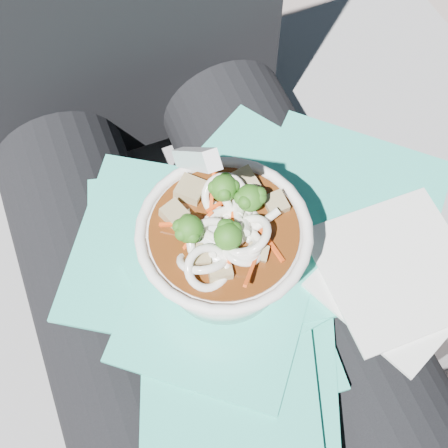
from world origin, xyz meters
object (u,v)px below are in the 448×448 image
object	(u,v)px
lap	(212,299)
person_body	(181,215)
stone_ledge	(181,290)
udon_bowl	(224,245)
plastic_bag	(241,278)

from	to	relation	value
lap	person_body	bearing A→B (deg)	90.00
person_body	lap	bearing A→B (deg)	-90.00
stone_ledge	udon_bowl	distance (m)	0.48
udon_bowl	lap	bearing A→B (deg)	114.90
lap	stone_ledge	bearing A→B (deg)	90.00
lap	person_body	xyz separation A→B (m)	(0.00, 0.09, 0.02)
lap	plastic_bag	bearing A→B (deg)	-48.70
lap	person_body	size ratio (longest dim) A/B	0.47
stone_ledge	udon_bowl	xyz separation A→B (m)	(0.01, -0.16, 0.45)
person_body	udon_bowl	bearing A→B (deg)	-86.31
plastic_bag	udon_bowl	xyz separation A→B (m)	(-0.01, 0.01, 0.06)
lap	udon_bowl	world-z (taller)	udon_bowl
stone_ledge	person_body	xyz separation A→B (m)	(0.00, -0.06, 0.33)
person_body	udon_bowl	distance (m)	0.16
stone_ledge	person_body	bearing A→B (deg)	-90.00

